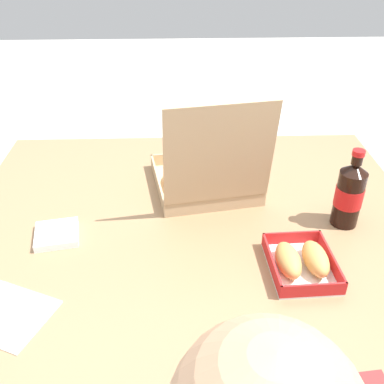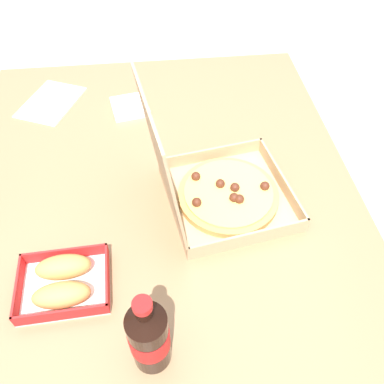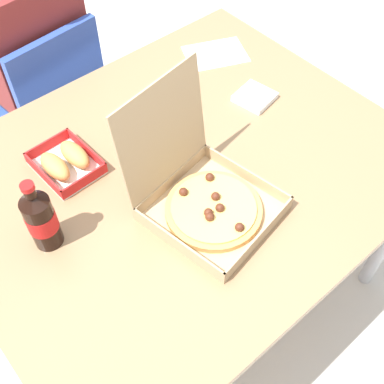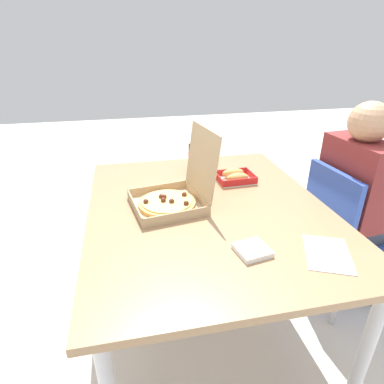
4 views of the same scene
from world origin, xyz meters
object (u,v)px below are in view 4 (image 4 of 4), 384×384
Objects in this scene: chair at (343,229)px; paper_menu at (328,254)px; bread_side_box at (235,176)px; cola_bottle at (195,156)px; diner_person at (361,193)px; dipping_sauce_cup at (213,160)px; napkin_pile at (252,250)px; pizza_box_open at (173,196)px.

paper_menu is at bearing -43.45° from chair.
chair is 0.65m from bread_side_box.
bread_side_box is 0.88× the size of cola_bottle.
paper_menu is at bearing -46.66° from diner_person.
cola_bottle is 0.22m from dipping_sauce_cup.
bread_side_box is at bearing 48.01° from cola_bottle.
chair is 0.84m from napkin_pile.
dipping_sauce_cup is at bearing 135.08° from cola_bottle.
cola_bottle is at bearing -136.83° from paper_menu.
bread_side_box is at bearing -146.66° from paper_menu.
bread_side_box is at bearing 166.82° from napkin_pile.
napkin_pile is at bearing -80.14° from paper_menu.
diner_person is at bearing 71.27° from bread_side_box.
diner_person is at bearing 51.43° from dipping_sauce_cup.
diner_person is 0.68m from paper_menu.
pizza_box_open is at bearing -90.17° from diner_person.
dipping_sauce_cup is at bearing -147.53° from paper_menu.
diner_person is 0.88m from cola_bottle.
diner_person is at bearing 64.95° from cola_bottle.
cola_bottle is 0.78m from napkin_pile.
napkin_pile is at bearing -61.72° from diner_person.
napkin_pile is at bearing -6.66° from dipping_sauce_cup.
diner_person is 5.87× the size of bread_side_box.
napkin_pile is (0.40, -0.69, 0.25)m from chair.
chair is 2.18× the size of pizza_box_open.
cola_bottle is 4.00× the size of dipping_sauce_cup.
bread_side_box is (-0.21, -0.55, 0.27)m from chair.
pizza_box_open is 0.41m from cola_bottle.
pizza_box_open is at bearing -111.05° from paper_menu.
pizza_box_open reaches higher than paper_menu.
paper_menu is at bearing 75.98° from napkin_pile.
dipping_sauce_cup is (-0.51, 0.32, -0.04)m from pizza_box_open.
diner_person is 20.54× the size of dipping_sauce_cup.
chair is at bearing 89.48° from pizza_box_open.
paper_menu is 0.99m from dipping_sauce_cup.
pizza_box_open is 1.70× the size of cola_bottle.
pizza_box_open is 0.61m from dipping_sauce_cup.
chair reaches higher than paper_menu.
paper_menu is at bearing 19.29° from cola_bottle.
napkin_pile is 1.96× the size of dipping_sauce_cup.
chair reaches higher than dipping_sauce_cup.
napkin_pile and dipping_sauce_cup have the same top height.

